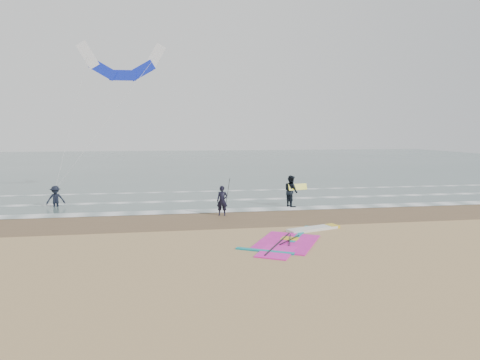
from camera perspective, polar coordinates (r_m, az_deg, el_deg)
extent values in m
plane|color=tan|center=(17.99, 7.66, -8.68)|extent=(120.00, 120.00, 0.00)
cube|color=#47605E|center=(64.95, -4.92, 2.36)|extent=(120.00, 80.00, 0.02)
cube|color=brown|center=(23.64, 3.36, -4.95)|extent=(120.00, 5.00, 0.01)
cube|color=white|center=(25.74, 2.26, -3.94)|extent=(120.00, 1.20, 0.02)
cube|color=white|center=(29.42, 0.75, -2.62)|extent=(120.00, 0.70, 0.02)
cube|color=white|center=(33.80, -0.61, -1.42)|extent=(120.00, 0.50, 0.01)
cube|color=white|center=(20.84, 9.62, -6.43)|extent=(2.67, 1.41, 0.12)
cube|color=yellow|center=(21.57, 12.19, -6.03)|extent=(0.64, 0.74, 0.13)
cube|color=#F31EB5|center=(18.38, 6.19, -8.27)|extent=(3.64, 4.02, 0.04)
cube|color=#F31EB5|center=(16.93, 4.87, -9.54)|extent=(2.01, 2.24, 0.05)
cube|color=#0C8C99|center=(19.92, 8.03, -7.11)|extent=(1.86, 2.99, 0.05)
cube|color=#0C8C99|center=(17.03, 3.32, -9.43)|extent=(2.18, 1.39, 0.05)
cube|color=yellow|center=(18.95, 6.68, -7.81)|extent=(0.94, 0.90, 0.05)
cylinder|color=black|center=(18.07, 5.09, -8.41)|extent=(1.92, 3.27, 0.06)
cylinder|color=black|center=(18.62, 6.64, -7.92)|extent=(1.28, 1.42, 0.04)
cylinder|color=black|center=(18.62, 6.64, -7.92)|extent=(0.62, 1.79, 0.04)
imported|color=black|center=(23.88, -2.39, -2.79)|extent=(0.69, 0.54, 1.68)
imported|color=black|center=(26.85, 6.82, -1.47)|extent=(0.97, 1.12, 1.97)
imported|color=black|center=(28.89, -23.40, -1.69)|extent=(1.21, 0.87, 1.69)
cylinder|color=black|center=(23.86, -1.68, -1.84)|extent=(0.17, 0.86, 1.82)
cube|color=yellow|center=(26.84, 7.71, -0.93)|extent=(1.30, 0.51, 0.39)
cube|color=white|center=(33.44, -19.63, 15.43)|extent=(1.59, 0.15, 2.01)
cube|color=#1226C9|center=(33.14, -17.81, 13.83)|extent=(2.01, 0.16, 1.59)
cube|color=#1226C9|center=(32.94, -15.38, 13.32)|extent=(1.90, 0.16, 0.74)
cube|color=#1226C9|center=(32.88, -12.97, 14.04)|extent=(2.01, 0.16, 1.59)
cube|color=white|center=(32.99, -11.22, 15.80)|extent=(1.59, 0.15, 2.01)
cylinder|color=beige|center=(30.80, -21.42, 7.75)|extent=(1.47, 4.79, 8.98)
cylinder|color=beige|center=(30.41, -17.03, 7.94)|extent=(6.18, 4.79, 8.99)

